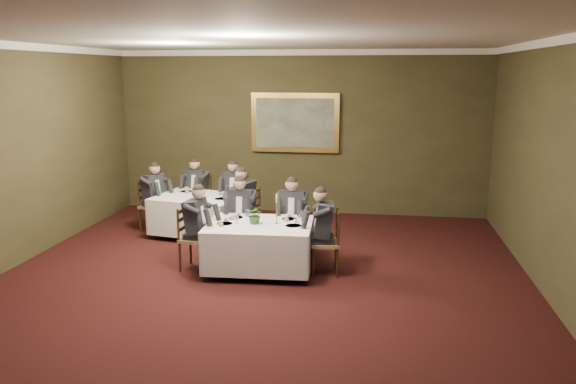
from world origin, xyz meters
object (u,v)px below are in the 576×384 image
(diner_main_endleft, at_px, (195,237))
(diner_sec_backleft, at_px, (198,199))
(chair_main_endright, at_px, (326,256))
(diner_main_endright, at_px, (325,241))
(table_second, at_px, (198,212))
(chair_main_backleft, at_px, (242,237))
(diner_sec_endleft, at_px, (153,205))
(centerpiece, at_px, (255,214))
(chair_sec_backright, at_px, (236,213))
(diner_sec_backright, at_px, (236,202))
(diner_main_backright, at_px, (293,226))
(chair_sec_endleft, at_px, (154,217))
(chair_sec_endright, at_px, (246,225))
(chair_main_backright, at_px, (293,239))
(painting, at_px, (295,123))
(table_main, at_px, (259,243))
(chair_sec_backleft, at_px, (199,210))
(chair_main_endleft, at_px, (195,251))
(diner_main_backleft, at_px, (242,224))
(diner_sec_endright, at_px, (246,213))
(candlestick, at_px, (277,212))

(diner_main_endleft, relative_size, diner_sec_backleft, 1.00)
(chair_main_endright, xyz_separation_m, diner_main_endright, (-0.01, -0.00, 0.23))
(table_second, relative_size, diner_main_endright, 1.30)
(chair_main_backleft, xyz_separation_m, diner_main_endright, (1.49, -0.76, 0.23))
(diner_sec_endleft, height_order, centerpiece, diner_sec_endleft)
(chair_sec_backright, bearing_deg, diner_sec_backright, 90.00)
(table_second, distance_m, diner_sec_endleft, 0.97)
(chair_main_backleft, distance_m, diner_main_backright, 0.90)
(chair_sec_endleft, bearing_deg, chair_sec_endright, 102.21)
(chair_main_backright, relative_size, chair_sec_endright, 1.00)
(diner_sec_backleft, height_order, painting, painting)
(chair_main_backright, xyz_separation_m, centerpiece, (-0.45, -0.85, 0.64))
(table_main, xyz_separation_m, chair_sec_backleft, (-1.81, 2.58, -0.17))
(table_second, height_order, diner_main_backright, diner_main_backright)
(diner_main_endright, xyz_separation_m, diner_sec_endleft, (-3.51, 1.84, 0.00))
(chair_main_endright, height_order, diner_main_endright, diner_main_endright)
(table_main, height_order, table_second, same)
(diner_sec_backright, bearing_deg, chair_main_endright, 141.95)
(diner_sec_backright, bearing_deg, diner_sec_endleft, 30.92)
(table_second, bearing_deg, chair_sec_endright, -10.30)
(table_second, xyz_separation_m, chair_sec_backright, (0.55, 0.71, -0.17))
(table_second, distance_m, chair_main_backright, 2.13)
(chair_main_endleft, height_order, chair_main_endright, same)
(chair_main_backleft, bearing_deg, diner_main_endright, 153.72)
(diner_main_backleft, height_order, chair_sec_backright, diner_main_backleft)
(table_second, height_order, diner_main_endleft, diner_main_endleft)
(diner_main_endleft, distance_m, chair_sec_backright, 2.50)
(chair_main_backleft, relative_size, chair_sec_backright, 1.00)
(table_second, xyz_separation_m, diner_main_backright, (1.93, -0.88, 0.06))
(diner_main_backleft, bearing_deg, diner_sec_backright, -71.74)
(diner_main_backright, xyz_separation_m, diner_sec_backright, (-1.38, 1.58, 0.00))
(diner_sec_backright, relative_size, diner_sec_endright, 1.00)
(chair_main_backright, height_order, painting, painting)
(chair_main_backright, height_order, diner_sec_backleft, diner_sec_backleft)
(diner_main_endright, xyz_separation_m, diner_sec_endright, (-1.60, 1.50, 0.00))
(table_second, distance_m, diner_main_backleft, 1.41)
(chair_sec_endleft, bearing_deg, chair_sec_backleft, 156.80)
(diner_main_backleft, relative_size, chair_sec_backleft, 1.35)
(diner_main_endleft, bearing_deg, chair_main_backleft, 154.40)
(table_second, relative_size, chair_sec_endright, 1.75)
(centerpiece, bearing_deg, diner_sec_endright, 108.69)
(diner_sec_backright, distance_m, candlestick, 2.71)
(chair_main_backleft, distance_m, diner_main_endright, 1.69)
(diner_main_backleft, bearing_deg, diner_sec_endleft, -27.77)
(chair_main_endright, bearing_deg, candlestick, 82.34)
(table_second, distance_m, chair_sec_backleft, 0.92)
(table_main, xyz_separation_m, diner_sec_backright, (-0.99, 2.42, 0.06))
(diner_sec_endright, xyz_separation_m, painting, (0.58, 2.26, 1.46))
(chair_sec_backleft, bearing_deg, diner_sec_endleft, 63.24)
(chair_sec_backleft, distance_m, painting, 2.76)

